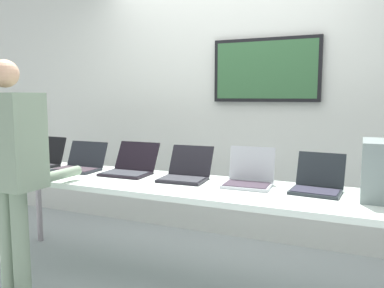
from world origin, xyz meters
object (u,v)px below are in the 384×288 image
workbench (177,189)px  laptop_station_1 (80,164)px  laptop_station_0 (40,159)px  laptop_station_2 (130,167)px  person (11,158)px  laptop_station_3 (186,172)px  laptop_station_4 (249,177)px  laptop_station_5 (318,183)px

workbench → laptop_station_1: laptop_station_1 is taller
laptop_station_0 → laptop_station_2: 0.92m
laptop_station_2 → person: person is taller
laptop_station_0 → laptop_station_3: bearing=0.4°
workbench → laptop_station_2: bearing=163.5°
workbench → person: size_ratio=2.09×
laptop_station_2 → laptop_station_4: (0.98, -0.01, 0.00)m
laptop_station_1 → laptop_station_5: 1.90m
workbench → laptop_station_0: laptop_station_0 is taller
workbench → laptop_station_2: laptop_station_2 is taller
laptop_station_1 → person: bearing=-86.3°
workbench → laptop_station_1: bearing=173.3°
laptop_station_2 → laptop_station_3: 0.50m
workbench → person: 1.13m
laptop_station_3 → laptop_station_4: laptop_station_4 is taller
laptop_station_2 → person: size_ratio=0.24×
workbench → laptop_station_5: 0.96m
laptop_station_2 → laptop_station_4: laptop_station_4 is taller
laptop_station_1 → laptop_station_4: (1.45, 0.02, 0.01)m
laptop_station_3 → laptop_station_5: bearing=0.5°
workbench → laptop_station_4: (0.49, 0.13, 0.11)m
laptop_station_5 → laptop_station_2: bearing=179.7°
workbench → laptop_station_4: size_ratio=10.09×
laptop_station_0 → laptop_station_2: bearing=1.5°
person → laptop_station_1: bearing=93.7°
laptop_station_4 → laptop_station_5: (0.45, 0.01, -0.00)m
laptop_station_0 → laptop_station_4: laptop_station_4 is taller
workbench → laptop_station_3: laptop_station_3 is taller
person → laptop_station_5: bearing=22.2°
laptop_station_1 → laptop_station_2: (0.47, 0.03, 0.00)m
laptop_station_5 → person: 2.01m
laptop_station_4 → person: person is taller
laptop_station_1 → laptop_station_4: laptop_station_4 is taller
laptop_station_4 → person: (-1.40, -0.75, 0.15)m
workbench → laptop_station_2: 0.51m
laptop_station_1 → laptop_station_4: 1.45m
workbench → laptop_station_4: 0.52m
laptop_station_0 → laptop_station_1: laptop_station_0 is taller
workbench → laptop_station_2: size_ratio=8.84×
laptop_station_2 → laptop_station_3: size_ratio=1.00×
laptop_station_1 → laptop_station_4: bearing=0.7°
laptop_station_2 → laptop_station_4: 0.98m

